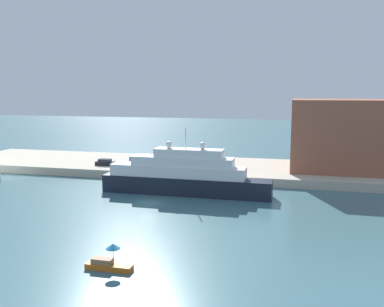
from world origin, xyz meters
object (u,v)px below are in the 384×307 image
Objects in this scene: parked_car at (106,163)px; mooring_bollard at (195,171)px; large_yacht at (183,176)px; harbor_building at (340,135)px; person_figure at (130,161)px; small_motorboat at (109,262)px.

parked_car is 5.22× the size of mooring_bollard.
large_yacht is 1.51× the size of harbor_building.
person_figure is 2.19× the size of mooring_bollard.
mooring_bollard is at bearing -10.93° from parked_car.
large_yacht reaches higher than person_figure.
large_yacht is 31.99m from small_motorboat.
small_motorboat is 5.81× the size of mooring_bollard.
person_figure is at bearing 159.06° from mooring_bollard.
parked_car is at bearing 146.53° from large_yacht.
small_motorboat is 42.10m from mooring_bollard.
harbor_building is 31.06m from mooring_bollard.
harbor_building is at bearing 63.50° from small_motorboat.
person_figure is 17.37m from mooring_bollard.
large_yacht is at bearing -141.74° from harbor_building.
parked_car is at bearing 169.07° from mooring_bollard.
small_motorboat is at bearing -88.53° from large_yacht.
harbor_building is (26.73, 53.61, 8.01)m from small_motorboat.
large_yacht is at bearing -44.45° from person_figure.
large_yacht is 35.53m from harbor_building.
small_motorboat reaches higher than mooring_bollard.
harbor_building is 50.08m from parked_car.
parked_car is at bearing -156.11° from person_figure.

